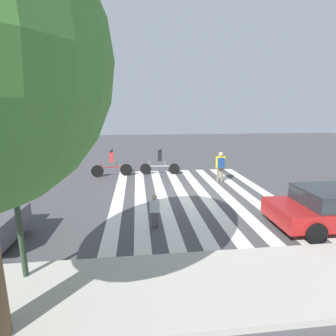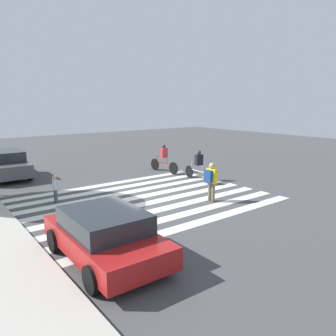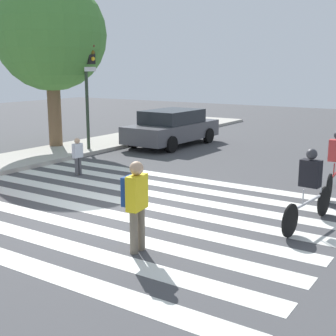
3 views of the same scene
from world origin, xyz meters
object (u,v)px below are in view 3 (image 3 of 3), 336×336
object	(u,v)px
traffic_light	(89,71)
cyclist_far_lane	(336,161)
pedestrian_adult_yellow_jacket	(78,154)
car_parked_far_curb	(172,127)
pedestrian_adult_tall_backpack	(135,199)
street_tree	(51,35)
cyclist_near_curb	(310,185)

from	to	relation	value
traffic_light	cyclist_far_lane	xyz separation A→B (m)	(-1.07, -9.34, -2.18)
pedestrian_adult_yellow_jacket	car_parked_far_curb	world-z (taller)	car_parked_far_curb
traffic_light	pedestrian_adult_tall_backpack	size ratio (longest dim) A/B	2.67
street_tree	pedestrian_adult_tall_backpack	xyz separation A→B (m)	(-6.76, -9.14, -3.45)
cyclist_near_curb	cyclist_far_lane	bearing A→B (deg)	9.33
street_tree	cyclist_near_curb	world-z (taller)	street_tree
cyclist_near_curb	car_parked_far_curb	size ratio (longest dim) A/B	0.51
street_tree	cyclist_near_curb	distance (m)	12.39
traffic_light	street_tree	distance (m)	2.22
traffic_light	street_tree	bearing A→B (deg)	94.51
pedestrian_adult_tall_backpack	cyclist_near_curb	size ratio (longest dim) A/B	0.69
street_tree	pedestrian_adult_yellow_jacket	world-z (taller)	street_tree
pedestrian_adult_tall_backpack	pedestrian_adult_yellow_jacket	bearing A→B (deg)	-134.47
cyclist_far_lane	pedestrian_adult_tall_backpack	bearing A→B (deg)	156.43
car_parked_far_curb	traffic_light	bearing A→B (deg)	153.58
cyclist_near_curb	cyclist_far_lane	world-z (taller)	cyclist_far_lane
pedestrian_adult_tall_backpack	cyclist_far_lane	xyz separation A→B (m)	(5.83, -1.95, -0.08)
traffic_light	cyclist_far_lane	bearing A→B (deg)	-96.52
cyclist_near_curb	car_parked_far_curb	distance (m)	10.53
cyclist_near_curb	car_parked_far_curb	xyz separation A→B (m)	(7.01, 7.86, -0.11)
pedestrian_adult_yellow_jacket	cyclist_near_curb	bearing A→B (deg)	-90.45
pedestrian_adult_tall_backpack	car_parked_far_curb	bearing A→B (deg)	-157.85
street_tree	pedestrian_adult_tall_backpack	distance (m)	11.88
traffic_light	street_tree	world-z (taller)	street_tree
cyclist_near_curb	car_parked_far_curb	bearing A→B (deg)	54.05
street_tree	cyclist_near_curb	xyz separation A→B (m)	(-3.73, -11.27, -3.54)
car_parked_far_curb	pedestrian_adult_tall_backpack	bearing A→B (deg)	-148.94
pedestrian_adult_yellow_jacket	cyclist_near_curb	size ratio (longest dim) A/B	0.48
cyclist_near_curb	cyclist_far_lane	distance (m)	2.81
street_tree	pedestrian_adult_yellow_jacket	size ratio (longest dim) A/B	5.79
pedestrian_adult_yellow_jacket	cyclist_near_curb	xyz separation A→B (m)	(-0.80, -7.23, 0.22)
traffic_light	cyclist_far_lane	size ratio (longest dim) A/B	1.87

